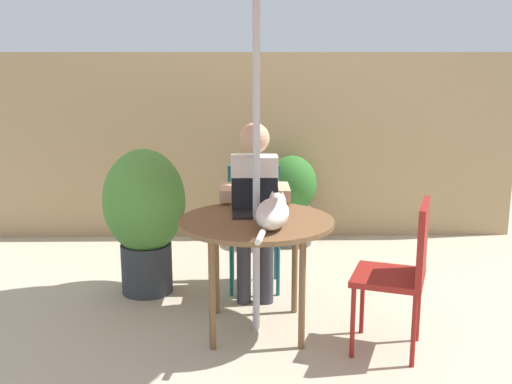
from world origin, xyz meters
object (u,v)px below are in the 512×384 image
object	(u,v)px
person_seated	(255,198)
cat	(273,213)
patio_table	(256,230)
chair_empty	(404,264)
potted_plant_by_chair	(145,212)
chair_occupied	(254,215)
laptop	(255,204)
potted_plant_near_fence	(292,197)

from	to	relation	value
person_seated	cat	xyz separation A→B (m)	(0.09, -0.84, 0.10)
patio_table	cat	world-z (taller)	cat
chair_empty	cat	bearing A→B (deg)	169.49
cat	potted_plant_by_chair	xyz separation A→B (m)	(-0.89, 0.83, -0.20)
chair_occupied	patio_table	bearing A→B (deg)	-90.00
laptop	cat	bearing A→B (deg)	-72.92
chair_empty	potted_plant_by_chair	distance (m)	1.91
chair_occupied	person_seated	xyz separation A→B (m)	(0.00, -0.16, 0.17)
chair_empty	cat	size ratio (longest dim) A/B	1.42
cat	patio_table	bearing A→B (deg)	119.14
patio_table	chair_empty	world-z (taller)	chair_empty
patio_table	cat	xyz separation A→B (m)	(0.09, -0.17, 0.15)
potted_plant_by_chair	potted_plant_near_fence	bearing A→B (deg)	45.45
person_seated	potted_plant_near_fence	distance (m)	1.26
person_seated	laptop	distance (m)	0.52
patio_table	chair_occupied	distance (m)	0.83
chair_occupied	cat	xyz separation A→B (m)	(0.09, -0.99, 0.27)
chair_occupied	chair_empty	world-z (taller)	same
person_seated	potted_plant_near_fence	world-z (taller)	person_seated
laptop	potted_plant_by_chair	bearing A→B (deg)	147.21
potted_plant_near_fence	potted_plant_by_chair	distance (m)	1.66
person_seated	potted_plant_near_fence	bearing A→B (deg)	72.86
person_seated	potted_plant_near_fence	xyz separation A→B (m)	(0.36, 1.18, -0.26)
patio_table	cat	bearing A→B (deg)	-60.86
patio_table	chair_empty	bearing A→B (deg)	-20.07
patio_table	chair_empty	distance (m)	0.91
chair_empty	potted_plant_near_fence	world-z (taller)	chair_empty
patio_table	person_seated	size ratio (longest dim) A/B	0.77
chair_empty	patio_table	bearing A→B (deg)	159.93
cat	potted_plant_by_chair	size ratio (longest dim) A/B	0.60
chair_occupied	potted_plant_near_fence	world-z (taller)	chair_occupied
laptop	potted_plant_near_fence	world-z (taller)	laptop
person_seated	potted_plant_near_fence	size ratio (longest dim) A/B	1.49
potted_plant_near_fence	potted_plant_by_chair	size ratio (longest dim) A/B	0.78
laptop	chair_empty	bearing A→B (deg)	-28.51
chair_occupied	chair_empty	xyz separation A→B (m)	(0.84, -1.13, 0.00)
patio_table	potted_plant_by_chair	size ratio (longest dim) A/B	0.90
potted_plant_near_fence	potted_plant_by_chair	xyz separation A→B (m)	(-1.16, -1.18, 0.16)
chair_occupied	potted_plant_near_fence	distance (m)	1.09
patio_table	cat	distance (m)	0.24
person_seated	potted_plant_by_chair	distance (m)	0.80
person_seated	chair_occupied	bearing A→B (deg)	90.00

